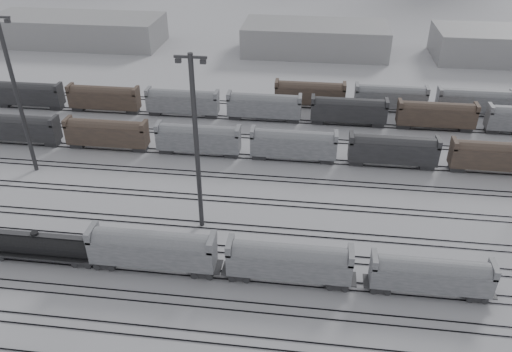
# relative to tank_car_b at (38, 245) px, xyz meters

# --- Properties ---
(ground) EXTENTS (900.00, 900.00, 0.00)m
(ground) POSITION_rel_tank_car_b_xyz_m (23.14, -1.00, -2.47)
(ground) COLOR silver
(ground) RESTS_ON ground
(tracks) EXTENTS (220.00, 71.50, 0.16)m
(tracks) POSITION_rel_tank_car_b_xyz_m (23.14, 16.50, -2.39)
(tracks) COLOR black
(tracks) RESTS_ON ground
(tank_car_b) EXTENTS (17.25, 2.88, 4.26)m
(tank_car_b) POSITION_rel_tank_car_b_xyz_m (0.00, 0.00, 0.00)
(tank_car_b) COLOR black
(tank_car_b) RESTS_ON ground
(hopper_car_a) EXTENTS (16.02, 3.18, 5.73)m
(hopper_car_a) POSITION_rel_tank_car_b_xyz_m (15.41, 0.00, 1.07)
(hopper_car_a) COLOR black
(hopper_car_a) RESTS_ON ground
(hopper_car_b) EXTENTS (15.22, 3.02, 5.44)m
(hopper_car_b) POSITION_rel_tank_car_b_xyz_m (32.53, 0.00, 0.90)
(hopper_car_b) COLOR black
(hopper_car_b) RESTS_ON ground
(hopper_car_c) EXTENTS (14.14, 2.81, 5.06)m
(hopper_car_c) POSITION_rel_tank_car_b_xyz_m (49.30, 0.00, 0.66)
(hopper_car_c) COLOR black
(hopper_car_c) RESTS_ON ground
(light_mast_b) EXTENTS (4.20, 0.67, 26.25)m
(light_mast_b) POSITION_rel_tank_car_b_xyz_m (-12.34, 21.91, 11.46)
(light_mast_b) COLOR #333335
(light_mast_b) RESTS_ON ground
(light_mast_c) EXTENTS (4.06, 0.65, 25.35)m
(light_mast_c) POSITION_rel_tank_car_b_xyz_m (19.31, 10.06, 10.98)
(light_mast_c) COLOR #333335
(light_mast_c) RESTS_ON ground
(bg_string_near) EXTENTS (151.00, 3.00, 5.60)m
(bg_string_near) POSITION_rel_tank_car_b_xyz_m (31.14, 31.00, 0.33)
(bg_string_near) COLOR gray
(bg_string_near) RESTS_ON ground
(bg_string_mid) EXTENTS (151.00, 3.00, 5.60)m
(bg_string_mid) POSITION_rel_tank_car_b_xyz_m (41.14, 47.00, 0.33)
(bg_string_mid) COLOR black
(bg_string_mid) RESTS_ON ground
(bg_string_far) EXTENTS (66.00, 3.00, 5.60)m
(bg_string_far) POSITION_rel_tank_car_b_xyz_m (58.64, 55.00, 0.33)
(bg_string_far) COLOR brown
(bg_string_far) RESTS_ON ground
(warehouse_left) EXTENTS (50.00, 18.00, 8.00)m
(warehouse_left) POSITION_rel_tank_car_b_xyz_m (-36.86, 94.00, 1.53)
(warehouse_left) COLOR gray
(warehouse_left) RESTS_ON ground
(warehouse_mid) EXTENTS (40.00, 18.00, 8.00)m
(warehouse_mid) POSITION_rel_tank_car_b_xyz_m (33.14, 94.00, 1.53)
(warehouse_mid) COLOR gray
(warehouse_mid) RESTS_ON ground
(warehouse_right) EXTENTS (35.00, 18.00, 8.00)m
(warehouse_right) POSITION_rel_tank_car_b_xyz_m (83.14, 94.00, 1.53)
(warehouse_right) COLOR gray
(warehouse_right) RESTS_ON ground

